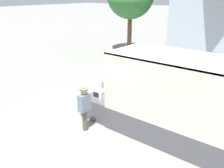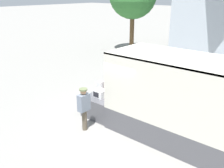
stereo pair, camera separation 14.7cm
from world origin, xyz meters
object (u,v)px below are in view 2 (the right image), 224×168
at_px(portable_generator, 115,86).
at_px(orange_bucket, 100,86).
at_px(worker_person, 84,105).
at_px(microwave, 100,93).

distance_m(portable_generator, orange_bucket, 0.60).
height_order(portable_generator, worker_person, worker_person).
xyz_separation_m(portable_generator, worker_person, (0.25, -2.02, -0.09)).
xyz_separation_m(microwave, portable_generator, (0.05, 0.85, 0.09)).
bearing_deg(orange_bucket, worker_person, -66.33).
height_order(microwave, worker_person, worker_person).
xyz_separation_m(microwave, orange_bucket, (-0.43, 0.50, 0.06)).
xyz_separation_m(orange_bucket, worker_person, (0.73, -1.66, -0.06)).
bearing_deg(microwave, worker_person, -75.60).
bearing_deg(portable_generator, microwave, -93.38).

